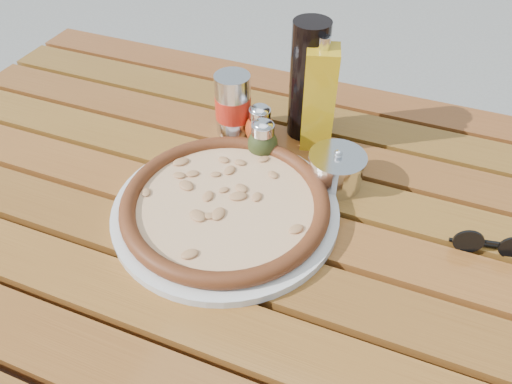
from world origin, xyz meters
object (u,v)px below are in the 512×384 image
at_px(sunglasses, 490,244).
at_px(table, 252,245).
at_px(oregano_shaker, 263,141).
at_px(soda_can, 233,105).
at_px(plate, 226,210).
at_px(pepper_shaker, 260,125).
at_px(olive_oil_cruet, 319,98).
at_px(dark_bottle, 308,81).
at_px(pizza, 225,203).
at_px(parmesan_tin, 336,169).

bearing_deg(sunglasses, table, 178.77).
bearing_deg(oregano_shaker, soda_can, 145.39).
relative_size(plate, oregano_shaker, 4.39).
distance_m(soda_can, sunglasses, 0.49).
distance_m(oregano_shaker, sunglasses, 0.40).
distance_m(table, pepper_shaker, 0.22).
bearing_deg(olive_oil_cruet, sunglasses, -27.11).
bearing_deg(sunglasses, plate, 179.96).
height_order(dark_bottle, sunglasses, dark_bottle).
relative_size(oregano_shaker, olive_oil_cruet, 0.39).
xyz_separation_m(plate, dark_bottle, (0.05, 0.26, 0.10)).
bearing_deg(dark_bottle, pepper_shaker, -136.34).
height_order(pizza, pepper_shaker, pepper_shaker).
distance_m(dark_bottle, soda_can, 0.14).
height_order(oregano_shaker, sunglasses, oregano_shaker).
bearing_deg(table, oregano_shaker, 104.11).
height_order(soda_can, olive_oil_cruet, olive_oil_cruet).
bearing_deg(pizza, soda_can, 110.32).
height_order(olive_oil_cruet, sunglasses, olive_oil_cruet).
relative_size(plate, pepper_shaker, 4.39).
height_order(oregano_shaker, parmesan_tin, oregano_shaker).
relative_size(pizza, pepper_shaker, 5.04).
xyz_separation_m(pepper_shaker, sunglasses, (0.41, -0.12, -0.02)).
bearing_deg(dark_bottle, olive_oil_cruet, -41.18).
relative_size(soda_can, sunglasses, 1.09).
distance_m(pepper_shaker, dark_bottle, 0.12).
xyz_separation_m(pepper_shaker, soda_can, (-0.06, 0.01, 0.02)).
bearing_deg(soda_can, oregano_shaker, -34.61).
height_order(pepper_shaker, olive_oil_cruet, olive_oil_cruet).
xyz_separation_m(table, parmesan_tin, (0.10, 0.12, 0.11)).
bearing_deg(parmesan_tin, sunglasses, -14.22).
xyz_separation_m(pepper_shaker, olive_oil_cruet, (0.10, 0.04, 0.06)).
distance_m(table, soda_can, 0.26).
relative_size(plate, olive_oil_cruet, 1.71).
xyz_separation_m(olive_oil_cruet, parmesan_tin, (0.06, -0.10, -0.07)).
height_order(pizza, dark_bottle, dark_bottle).
relative_size(pepper_shaker, parmesan_tin, 0.68).
relative_size(table, oregano_shaker, 17.07).
height_order(table, pepper_shaker, pepper_shaker).
xyz_separation_m(soda_can, olive_oil_cruet, (0.16, 0.02, 0.04)).
relative_size(oregano_shaker, dark_bottle, 0.37).
bearing_deg(plate, table, 20.85).
relative_size(parmesan_tin, sunglasses, 1.09).
bearing_deg(soda_can, dark_bottle, 21.36).
distance_m(table, sunglasses, 0.37).
distance_m(table, pizza, 0.11).
bearing_deg(sunglasses, pepper_shaker, 152.90).
relative_size(table, parmesan_tin, 11.64).
xyz_separation_m(pizza, oregano_shaker, (0.00, 0.15, 0.02)).
bearing_deg(pizza, oregano_shaker, 88.86).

